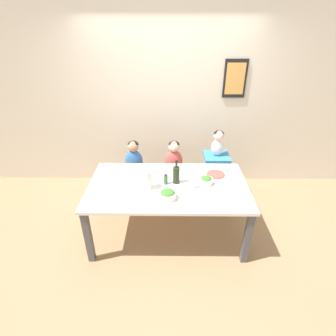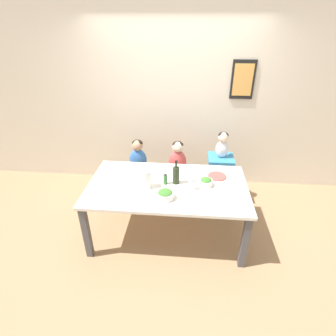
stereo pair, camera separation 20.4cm
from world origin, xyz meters
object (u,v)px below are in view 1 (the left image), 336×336
at_px(person_baby_right, 218,141).
at_px(dinner_plate_front_left, 119,197).
at_px(chair_far_center, 174,176).
at_px(salad_bowl_large, 168,195).
at_px(chair_right_highchair, 216,165).
at_px(person_child_center, 174,157).
at_px(chair_far_left, 135,176).
at_px(salad_bowl_small, 206,180).
at_px(paper_towel_roll, 147,180).
at_px(dinner_plate_back_left, 129,171).
at_px(wine_bottle, 176,174).
at_px(person_child_left, 134,157).
at_px(dinner_plate_back_right, 216,174).
at_px(wine_glass_near, 193,179).

bearing_deg(person_baby_right, dinner_plate_front_left, -139.73).
xyz_separation_m(chair_far_center, salad_bowl_large, (-0.07, -1.04, 0.40)).
xyz_separation_m(chair_right_highchair, person_child_center, (-0.61, 0.00, 0.13)).
bearing_deg(chair_far_left, dinner_plate_front_left, -92.02).
bearing_deg(salad_bowl_small, paper_towel_roll, -172.08).
bearing_deg(dinner_plate_back_left, salad_bowl_large, -49.17).
bearing_deg(chair_right_highchair, wine_bottle, -129.42).
bearing_deg(person_baby_right, salad_bowl_small, -108.03).
bearing_deg(wine_bottle, salad_bowl_small, -4.69).
bearing_deg(person_child_center, salad_bowl_small, -63.91).
bearing_deg(person_child_left, dinner_plate_front_left, -92.02).
height_order(chair_right_highchair, paper_towel_roll, paper_towel_roll).
bearing_deg(dinner_plate_back_right, person_child_center, 133.88).
xyz_separation_m(salad_bowl_large, salad_bowl_small, (0.44, 0.29, 0.00)).
xyz_separation_m(person_baby_right, dinner_plate_back_left, (-1.19, -0.45, -0.21)).
distance_m(chair_far_left, person_child_left, 0.32).
xyz_separation_m(person_child_left, wine_glass_near, (0.78, -0.84, 0.15)).
bearing_deg(salad_bowl_large, dinner_plate_back_right, 40.41).
distance_m(person_child_center, wine_bottle, 0.73).
distance_m(person_child_left, dinner_plate_back_right, 1.21).
relative_size(person_child_left, dinner_plate_front_left, 2.19).
bearing_deg(chair_far_left, salad_bowl_large, -64.33).
xyz_separation_m(wine_glass_near, dinner_plate_back_left, (-0.78, 0.38, -0.12)).
xyz_separation_m(person_child_center, wine_glass_near, (0.20, -0.84, 0.15)).
xyz_separation_m(person_child_center, wine_bottle, (0.02, -0.72, 0.14)).
bearing_deg(person_child_left, dinner_plate_back_right, -26.21).
relative_size(salad_bowl_small, dinner_plate_back_left, 0.68).
distance_m(chair_right_highchair, wine_glass_near, 0.97).
distance_m(wine_bottle, dinner_plate_front_left, 0.71).
distance_m(chair_far_left, salad_bowl_small, 1.26).
bearing_deg(dinner_plate_front_left, salad_bowl_small, 16.22).
distance_m(chair_right_highchair, person_baby_right, 0.37).
bearing_deg(salad_bowl_large, person_child_left, 115.64).
bearing_deg(wine_glass_near, person_child_left, 132.84).
xyz_separation_m(chair_far_center, person_baby_right, (0.61, 0.00, 0.56)).
bearing_deg(salad_bowl_small, dinner_plate_back_left, 162.63).
bearing_deg(person_baby_right, chair_right_highchair, -90.00).
relative_size(person_child_center, wine_glass_near, 2.92).
height_order(wine_glass_near, dinner_plate_back_left, wine_glass_near).
distance_m(salad_bowl_large, dinner_plate_back_right, 0.78).
relative_size(chair_far_left, dinner_plate_back_left, 2.04).
bearing_deg(wine_glass_near, person_baby_right, 64.10).
bearing_deg(wine_glass_near, chair_right_highchair, 64.05).
bearing_deg(salad_bowl_small, chair_right_highchair, 71.94).
bearing_deg(person_child_left, person_child_center, 0.00).
bearing_deg(chair_far_left, paper_towel_roll, -73.06).
relative_size(person_child_center, dinner_plate_back_left, 2.19).
xyz_separation_m(person_child_center, paper_towel_roll, (-0.32, -0.84, 0.14)).
relative_size(person_child_center, salad_bowl_small, 3.22).
distance_m(chair_right_highchair, dinner_plate_back_left, 1.28).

